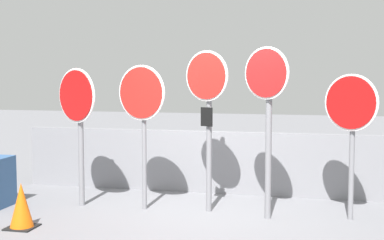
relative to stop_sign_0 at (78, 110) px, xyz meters
name	(u,v)px	position (x,y,z in m)	size (l,w,h in m)	color
ground_plane	(201,214)	(1.99, -0.07, -1.52)	(40.00, 40.00, 0.00)	slate
fence_back	(219,162)	(1.99, 1.39, -0.97)	(7.15, 0.12, 1.09)	slate
stop_sign_0	(78,110)	(0.00, 0.00, 0.00)	(0.77, 0.40, 2.17)	slate
stop_sign_1	(142,105)	(1.05, 0.00, 0.10)	(0.80, 0.28, 2.22)	slate
stop_sign_2	(207,99)	(2.04, 0.11, 0.19)	(0.70, 0.33, 2.43)	slate
stop_sign_3	(267,102)	(2.95, -0.10, 0.17)	(0.65, 0.39, 2.47)	slate
stop_sign_4	(351,116)	(4.11, 0.12, -0.03)	(0.71, 0.42, 2.09)	slate
traffic_cone_0	(21,206)	(-0.23, -1.31, -1.21)	(0.38, 0.38, 0.62)	black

